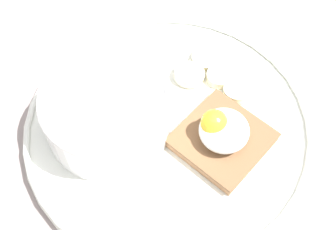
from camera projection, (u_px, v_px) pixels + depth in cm
name	position (u px, v px, depth cm)	size (l,w,h in cm)	color
ground_plane	(168.00, 135.00, 49.45)	(120.00, 120.00, 2.00)	gray
plate	(168.00, 126.00, 47.93)	(29.41, 29.41, 1.60)	white
oatmeal_bowl	(107.00, 113.00, 45.30)	(12.51, 12.51, 5.48)	white
toast_slice	(221.00, 142.00, 45.95)	(10.60, 10.60, 1.24)	brown
poached_egg	(221.00, 130.00, 44.39)	(4.97, 4.88, 3.37)	white
banana_slice_front	(219.00, 77.00, 50.48)	(3.91, 3.92, 1.02)	#F7F0C3
banana_slice_left	(191.00, 75.00, 50.52)	(4.52, 4.48, 1.35)	beige
banana_slice_back	(206.00, 58.00, 51.79)	(4.56, 4.55, 1.20)	#F3E6B3
banana_slice_right	(238.00, 91.00, 49.49)	(4.29, 4.30, 1.10)	#F5F1C1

